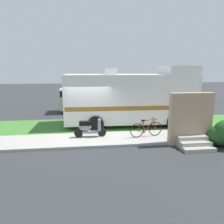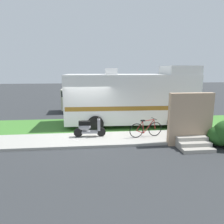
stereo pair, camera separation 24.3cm
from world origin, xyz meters
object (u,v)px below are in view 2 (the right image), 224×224
at_px(scooter, 88,128).
at_px(pickup_truck_near, 87,99).
at_px(bottle_green, 169,136).
at_px(motorhome_rv, 132,98).
at_px(bicycle, 146,129).

distance_m(scooter, pickup_truck_near, 6.96).
bearing_deg(bottle_green, scooter, 169.95).
xyz_separation_m(motorhome_rv, bicycle, (0.18, -2.71, -1.20)).
bearing_deg(bicycle, motorhome_rv, 93.82).
xyz_separation_m(pickup_truck_near, bottle_green, (4.01, -7.64, -0.75)).
bearing_deg(scooter, motorhome_rv, 42.05).
bearing_deg(motorhome_rv, scooter, -137.95).
xyz_separation_m(bicycle, bottle_green, (1.06, -0.37, -0.28)).
height_order(pickup_truck_near, bottle_green, pickup_truck_near).
xyz_separation_m(bicycle, pickup_truck_near, (-2.94, 7.27, 0.47)).
height_order(bicycle, pickup_truck_near, pickup_truck_near).
bearing_deg(motorhome_rv, bottle_green, -67.98).
distance_m(motorhome_rv, bottle_green, 3.64).
height_order(motorhome_rv, pickup_truck_near, motorhome_rv).
relative_size(motorhome_rv, scooter, 4.93).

